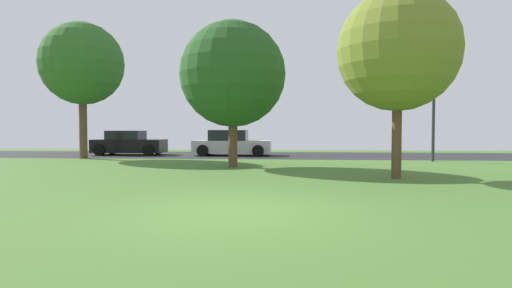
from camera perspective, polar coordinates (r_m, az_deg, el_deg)
ground_plane at (r=7.57m, az=-2.92°, el=-9.44°), size 44.00×44.00×0.00m
road_strip at (r=23.42m, az=2.07°, el=-1.57°), size 44.00×6.40×0.01m
oak_tree_left at (r=22.89m, az=-23.10°, el=10.23°), size 4.16×4.16×6.91m
oak_tree_right at (r=13.33m, az=19.18°, el=12.17°), size 3.66×3.66×5.71m
oak_tree_center at (r=16.34m, az=-3.27°, el=9.67°), size 4.17×4.17×5.76m
parked_car_black at (r=24.83m, az=-17.33°, el=0.03°), size 4.04×1.92×1.41m
parked_car_silver at (r=23.27m, az=-3.45°, el=0.01°), size 4.35×2.06×1.45m
street_lamp_post at (r=20.71m, az=23.53°, el=3.99°), size 0.14×0.14×4.50m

